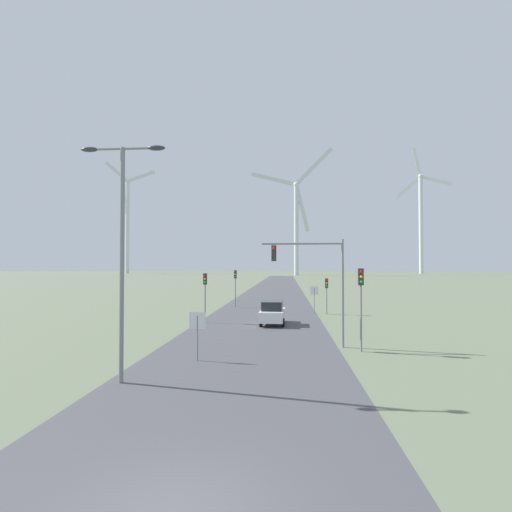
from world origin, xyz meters
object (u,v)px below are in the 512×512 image
object	(u,v)px
traffic_light_post_near_left	(205,286)
stop_sign_far	(314,295)
wind_turbine_left	(296,217)
traffic_light_post_mid_right	(327,288)
traffic_light_post_near_right	(361,291)
car_approaching	(273,313)
wind_turbine_center	(421,216)
traffic_light_mast_overhead	(314,270)
streetlamp	(122,232)
wind_turbine_far_left	(128,218)
stop_sign_near	(197,327)
traffic_light_post_mid_left	(235,280)

from	to	relation	value
traffic_light_post_near_left	stop_sign_far	bearing A→B (deg)	36.33
wind_turbine_left	traffic_light_post_mid_right	bearing A→B (deg)	-90.38
traffic_light_post_near_right	car_approaching	size ratio (longest dim) A/B	1.07
wind_turbine_center	car_approaching	bearing A→B (deg)	-111.14
stop_sign_far	traffic_light_mast_overhead	bearing A→B (deg)	-93.95
traffic_light_post_mid_right	wind_turbine_center	xyz separation A→B (m)	(71.00, 189.38, 29.74)
traffic_light_mast_overhead	traffic_light_post_near_left	bearing A→B (deg)	132.11
traffic_light_mast_overhead	streetlamp	bearing A→B (deg)	-137.11
wind_turbine_center	traffic_light_post_mid_right	bearing A→B (deg)	-110.55
streetlamp	traffic_light_mast_overhead	distance (m)	11.14
traffic_light_post_mid_right	car_approaching	bearing A→B (deg)	-125.58
traffic_light_post_near_left	wind_turbine_far_left	distance (m)	214.45
car_approaching	wind_turbine_far_left	world-z (taller)	wind_turbine_far_left
wind_turbine_left	wind_turbine_center	bearing A→B (deg)	29.56
traffic_light_post_near_left	wind_turbine_center	distance (m)	213.89
stop_sign_far	streetlamp	bearing A→B (deg)	-111.49
stop_sign_near	traffic_light_post_mid_right	bearing A→B (deg)	66.84
traffic_light_mast_overhead	car_approaching	world-z (taller)	traffic_light_mast_overhead
stop_sign_far	traffic_light_post_near_left	distance (m)	11.50
wind_turbine_left	stop_sign_far	bearing A→B (deg)	-90.82
traffic_light_post_mid_right	wind_turbine_left	xyz separation A→B (m)	(1.00, 149.69, 24.65)
stop_sign_near	stop_sign_far	world-z (taller)	stop_sign_far
traffic_light_post_mid_right	traffic_light_post_near_left	bearing A→B (deg)	-148.86
stop_sign_far	wind_turbine_center	world-z (taller)	wind_turbine_center
stop_sign_near	stop_sign_far	size ratio (longest dim) A/B	0.90
stop_sign_far	traffic_light_post_mid_right	distance (m)	1.41
stop_sign_near	car_approaching	bearing A→B (deg)	75.10
stop_sign_near	traffic_light_post_mid_left	size ratio (longest dim) A/B	0.58
traffic_light_post_near_left	wind_turbine_center	world-z (taller)	wind_turbine_center
traffic_light_post_near_left	streetlamp	bearing A→B (deg)	-89.82
traffic_light_post_mid_left	traffic_light_post_near_right	bearing A→B (deg)	-66.71
stop_sign_near	wind_turbine_left	bearing A→B (deg)	86.91
traffic_light_post_mid_left	wind_turbine_far_left	size ratio (longest dim) A/B	0.06
wind_turbine_far_left	traffic_light_mast_overhead	bearing A→B (deg)	-65.16
streetlamp	wind_turbine_far_left	xyz separation A→B (m)	(-86.04, 210.79, 26.17)
stop_sign_near	traffic_light_post_near_left	size ratio (longest dim) A/B	0.59
traffic_light_mast_overhead	wind_turbine_far_left	bearing A→B (deg)	114.84
wind_turbine_center	stop_sign_far	bearing A→B (deg)	-110.90
car_approaching	wind_turbine_left	size ratio (longest dim) A/B	0.07
stop_sign_near	traffic_light_post_near_right	world-z (taller)	traffic_light_post_near_right
traffic_light_post_near_right	traffic_light_post_mid_left	size ratio (longest dim) A/B	1.09
streetlamp	stop_sign_far	size ratio (longest dim) A/B	3.60
streetlamp	traffic_light_post_mid_right	distance (m)	25.21
stop_sign_far	traffic_light_post_mid_right	world-z (taller)	traffic_light_post_mid_right
traffic_light_post_near_right	traffic_light_mast_overhead	size ratio (longest dim) A/B	0.73
traffic_light_post_near_right	stop_sign_far	bearing A→B (deg)	94.45
stop_sign_near	traffic_light_post_mid_left	world-z (taller)	traffic_light_post_mid_left
car_approaching	wind_turbine_left	distance (m)	158.80
car_approaching	wind_turbine_left	world-z (taller)	wind_turbine_left
streetlamp	car_approaching	bearing A→B (deg)	71.24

